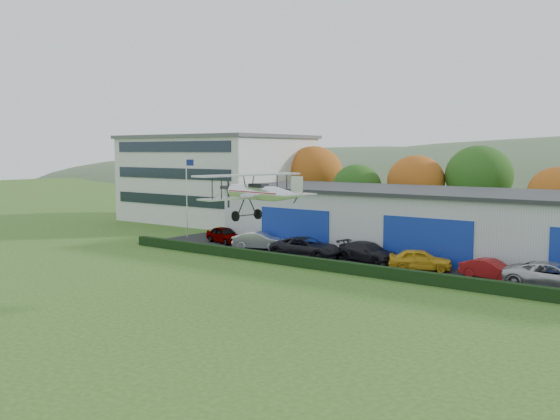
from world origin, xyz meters
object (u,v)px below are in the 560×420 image
Objects in this scene: office_block at (217,178)px; car_6 at (555,276)px; hangar at (456,223)px; biplane at (259,191)px; car_1 at (259,241)px; flagpole at (187,189)px; car_3 at (368,252)px; car_2 at (306,247)px; car_5 at (491,269)px; car_0 at (225,235)px; car_4 at (420,260)px.

office_block is 3.47× the size of car_6.
hangar is 1.97× the size of office_block.
biplane is at bearing -43.98° from office_block.
flagpole is at bearing 60.59° from car_1.
office_block is 32.30m from car_3.
flagpole is at bearing -166.49° from hangar.
car_1 is at bearing 73.39° from car_2.
office_block is at bearing 146.21° from biplane.
flagpole is 30.62m from car_5.
hangar is 7.04× the size of car_2.
hangar is 16.54m from car_1.
car_1 reaches higher than car_0.
car_3 is (4.79, 1.40, -0.06)m from car_2.
car_0 is 10.59m from car_2.
car_6 is at bearing -84.63° from car_3.
biplane is (16.37, -15.22, 5.50)m from car_0.
flagpole is 11.13m from car_1.
flagpole is 6.74m from car_0.
car_0 is 0.73× the size of car_6.
car_5 is at bearing 78.99° from car_6.
hangar reaches higher than car_6.
car_2 is 15.59m from biplane.
flagpole is 26.96m from biplane.
office_block reaches higher than car_6.
car_4 is at bearing 97.19° from car_5.
car_6 is at bearing -4.46° from flagpole.
biplane reaches higher than car_5.
hangar reaches higher than car_5.
office_block is 19.68m from car_0.
office_block reaches higher than car_5.
car_0 is (5.40, -0.61, -3.99)m from flagpole.
car_1 is 20.01m from car_5.
car_6 is at bearing -117.87° from car_4.
office_block is (-33.00, 7.02, 2.56)m from hangar.
car_1 is (-14.61, -7.53, -1.85)m from hangar.
car_0 is 23.02m from biplane.
flagpole is (-24.88, -5.98, 2.13)m from hangar.
hangar is 12.53m from car_2.
car_4 is (25.23, -1.84, -3.98)m from flagpole.
car_6 is (28.97, -2.07, 0.08)m from car_0.
car_5 is at bearing -3.81° from flagpole.
car_4 is at bearing -87.51° from hangar.
hangar reaches higher than car_1.
car_3 is at bearing 104.63° from biplane.
car_4 is at bearing 86.29° from biplane.
office_block is at bearing 30.83° from car_1.
car_4 is 1.10× the size of car_5.
car_5 is (38.39, -15.02, -4.50)m from office_block.
car_5 is (5.05, -0.17, -0.09)m from car_4.
car_2 is (5.55, -0.93, 0.05)m from car_1.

